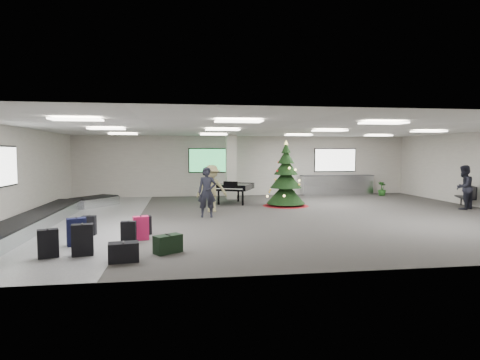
{
  "coord_description": "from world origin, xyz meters",
  "views": [
    {
      "loc": [
        -3.48,
        -14.33,
        2.34
      ],
      "look_at": [
        -1.22,
        1.0,
        1.26
      ],
      "focal_mm": 30.0,
      "sensor_mm": 36.0,
      "label": 1
    }
  ],
  "objects": [
    {
      "name": "ground",
      "position": [
        0.0,
        0.0,
        0.0
      ],
      "size": [
        18.0,
        18.0,
        0.0
      ],
      "primitive_type": "plane",
      "color": "#3A3735",
      "rests_on": "ground"
    },
    {
      "name": "room_envelope",
      "position": [
        -0.38,
        0.67,
        2.33
      ],
      "size": [
        18.02,
        14.02,
        3.21
      ],
      "color": "#B5AEA5",
      "rests_on": "ground"
    },
    {
      "name": "baggage_carousel",
      "position": [
        -7.84,
        -0.08,
        0.21
      ],
      "size": [
        2.28,
        9.71,
        0.43
      ],
      "color": "silver",
      "rests_on": "ground"
    },
    {
      "name": "service_counter",
      "position": [
        5.0,
        6.65,
        0.55
      ],
      "size": [
        4.05,
        0.65,
        1.08
      ],
      "color": "silver",
      "rests_on": "ground"
    },
    {
      "name": "suitcase_0",
      "position": [
        -5.7,
        -4.97,
        0.36
      ],
      "size": [
        0.5,
        0.33,
        0.74
      ],
      "rotation": [
        0.0,
        0.0,
        0.17
      ],
      "color": "black",
      "rests_on": "ground"
    },
    {
      "name": "suitcase_1",
      "position": [
        -4.83,
        -3.89,
        0.29
      ],
      "size": [
        0.38,
        0.21,
        0.59
      ],
      "rotation": [
        0.0,
        0.0,
        -0.05
      ],
      "color": "black",
      "rests_on": "ground"
    },
    {
      "name": "pink_suitcase",
      "position": [
        -4.56,
        -3.48,
        0.32
      ],
      "size": [
        0.45,
        0.31,
        0.65
      ],
      "rotation": [
        0.0,
        0.0,
        0.22
      ],
      "color": "#F01F62",
      "rests_on": "ground"
    },
    {
      "name": "suitcase_3",
      "position": [
        -4.51,
        -2.76,
        0.26
      ],
      "size": [
        0.38,
        0.25,
        0.54
      ],
      "rotation": [
        0.0,
        0.0,
        0.16
      ],
      "color": "black",
      "rests_on": "ground"
    },
    {
      "name": "navy_suitcase",
      "position": [
        -6.09,
        -3.93,
        0.35
      ],
      "size": [
        0.52,
        0.4,
        0.72
      ],
      "rotation": [
        0.0,
        0.0,
        0.34
      ],
      "color": "black",
      "rests_on": "ground"
    },
    {
      "name": "suitcase_5",
      "position": [
        -6.41,
        -5.05,
        0.32
      ],
      "size": [
        0.48,
        0.37,
        0.66
      ],
      "rotation": [
        0.0,
        0.0,
        0.37
      ],
      "color": "black",
      "rests_on": "ground"
    },
    {
      "name": "green_duffel",
      "position": [
        -3.8,
        -4.99,
        0.21
      ],
      "size": [
        0.7,
        0.62,
        0.44
      ],
      "rotation": [
        0.0,
        0.0,
        0.59
      ],
      "color": "black",
      "rests_on": "ground"
    },
    {
      "name": "suitcase_8",
      "position": [
        -6.07,
        -2.65,
        0.28
      ],
      "size": [
        0.39,
        0.25,
        0.57
      ],
      "rotation": [
        0.0,
        0.0,
        -0.09
      ],
      "color": "black",
      "rests_on": "ground"
    },
    {
      "name": "black_duffel",
      "position": [
        -4.72,
        -5.62,
        0.21
      ],
      "size": [
        0.68,
        0.43,
        0.44
      ],
      "rotation": [
        0.0,
        0.0,
        0.14
      ],
      "color": "black",
      "rests_on": "ground"
    },
    {
      "name": "christmas_tree",
      "position": [
        1.02,
        2.57,
        0.98
      ],
      "size": [
        2.0,
        2.0,
        2.86
      ],
      "color": "#671109",
      "rests_on": "ground"
    },
    {
      "name": "grand_piano",
      "position": [
        -1.09,
        3.72,
        0.75
      ],
      "size": [
        2.01,
        2.24,
        1.05
      ],
      "rotation": [
        0.0,
        0.0,
        -0.41
      ],
      "color": "black",
      "rests_on": "ground"
    },
    {
      "name": "bench",
      "position": [
        8.6,
        1.08,
        0.52
      ],
      "size": [
        1.04,
        1.53,
        0.92
      ],
      "rotation": [
        0.0,
        0.0,
        -0.41
      ],
      "color": "black",
      "rests_on": "ground"
    },
    {
      "name": "traveler_a",
      "position": [
        -2.56,
        0.03,
        0.9
      ],
      "size": [
        0.69,
        0.48,
        1.81
      ],
      "primitive_type": "imported",
      "rotation": [
        0.0,
        0.0,
        -0.08
      ],
      "color": "black",
      "rests_on": "ground"
    },
    {
      "name": "traveler_b",
      "position": [
        -2.3,
        1.3,
        0.92
      ],
      "size": [
        1.19,
        0.69,
        1.84
      ],
      "primitive_type": "imported",
      "rotation": [
        0.0,
        0.0,
        -0.0
      ],
      "color": "#91885A",
      "rests_on": "ground"
    },
    {
      "name": "traveler_bench",
      "position": [
        7.94,
        0.46,
        0.9
      ],
      "size": [
        1.09,
        1.01,
        1.81
      ],
      "primitive_type": "imported",
      "rotation": [
        0.0,
        0.0,
        3.61
      ],
      "color": "black",
      "rests_on": "ground"
    },
    {
      "name": "potted_plant_left",
      "position": [
        2.18,
        5.7,
        0.4
      ],
      "size": [
        0.53,
        0.56,
        0.8
      ],
      "primitive_type": "imported",
      "rotation": [
        0.0,
        0.0,
        1.04
      ],
      "color": "#143F15",
      "rests_on": "ground"
    },
    {
      "name": "potted_plant_right",
      "position": [
        7.19,
        5.75,
        0.38
      ],
      "size": [
        0.6,
        0.6,
        0.76
      ],
      "primitive_type": "imported",
      "rotation": [
        0.0,
        0.0,
        2.18
      ],
      "color": "#143F15",
      "rests_on": "ground"
    }
  ]
}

